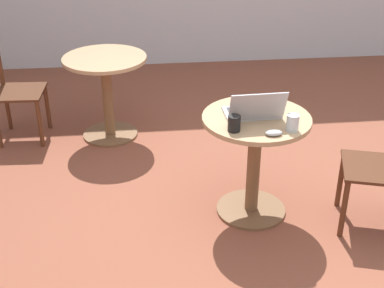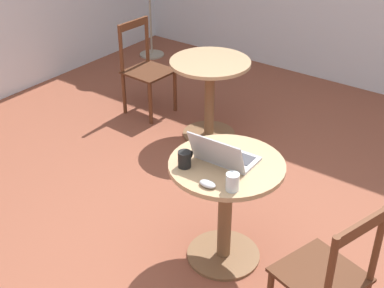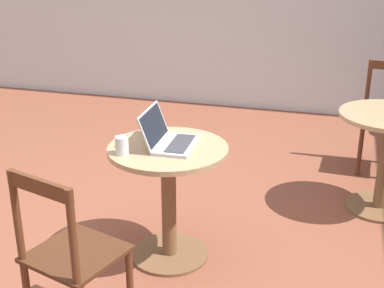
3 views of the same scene
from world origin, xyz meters
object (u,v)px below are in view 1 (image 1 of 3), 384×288
object	(u,v)px
laptop	(254,110)
mug	(234,123)
drinking_glass	(293,123)
chair_mid_back	(14,91)
mouse	(274,133)
cafe_table_near	(255,147)
cafe_table_mid	(106,82)
chair_near_front	(382,167)

from	to	relation	value
laptop	mug	size ratio (longest dim) A/B	3.08
laptop	drinking_glass	world-z (taller)	laptop
chair_mid_back	mouse	distance (m)	2.41
cafe_table_near	laptop	distance (m)	0.26
chair_mid_back	laptop	world-z (taller)	laptop
mug	mouse	bearing A→B (deg)	-111.32
cafe_table_near	mouse	bearing A→B (deg)	-170.26
cafe_table_mid	mouse	world-z (taller)	mouse
chair_near_front	mug	distance (m)	1.01
chair_near_front	laptop	distance (m)	0.89
cafe_table_near	chair_near_front	bearing A→B (deg)	-106.68
cafe_table_mid	drinking_glass	world-z (taller)	drinking_glass
mug	drinking_glass	xyz separation A→B (m)	(-0.03, -0.35, 0.00)
chair_near_front	laptop	bearing A→B (deg)	73.64
chair_near_front	mug	xyz separation A→B (m)	(0.06, 0.95, 0.33)
mug	cafe_table_near	bearing A→B (deg)	-45.61
laptop	mouse	xyz separation A→B (m)	(-0.26, -0.07, -0.03)
drinking_glass	chair_near_front	bearing A→B (deg)	-92.41
laptop	cafe_table_mid	bearing A→B (deg)	37.80
cafe_table_near	mug	world-z (taller)	mug
cafe_table_mid	drinking_glass	bearing A→B (deg)	-141.46
cafe_table_near	chair_near_front	world-z (taller)	chair_near_front
cafe_table_mid	mug	bearing A→B (deg)	-150.23
cafe_table_near	cafe_table_mid	bearing A→B (deg)	38.38
mug	cafe_table_mid	bearing A→B (deg)	29.77
cafe_table_near	chair_mid_back	xyz separation A→B (m)	(1.29, 1.77, -0.06)
cafe_table_mid	chair_mid_back	bearing A→B (deg)	87.20
cafe_table_mid	drinking_glass	distance (m)	1.89
cafe_table_mid	laptop	bearing A→B (deg)	-142.20
cafe_table_mid	drinking_glass	xyz separation A→B (m)	(-1.46, -1.17, 0.27)
cafe_table_mid	mug	world-z (taller)	mug
cafe_table_mid	mug	xyz separation A→B (m)	(-1.43, -0.82, 0.27)
cafe_table_near	cafe_table_mid	world-z (taller)	same
chair_mid_back	mug	xyz separation A→B (m)	(-1.47, -1.59, 0.33)
laptop	mouse	world-z (taller)	laptop
cafe_table_near	chair_mid_back	size ratio (longest dim) A/B	0.81
cafe_table_near	cafe_table_mid	distance (m)	1.60
mug	laptop	bearing A→B (deg)	-41.49
cafe_table_mid	chair_near_front	size ratio (longest dim) A/B	0.81
cafe_table_near	cafe_table_mid	size ratio (longest dim) A/B	1.00
cafe_table_near	laptop	world-z (taller)	laptop
cafe_table_mid	chair_mid_back	distance (m)	0.78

